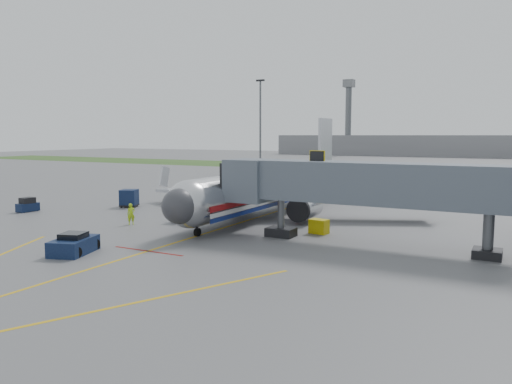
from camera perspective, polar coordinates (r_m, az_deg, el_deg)
The scene contains 16 objects.
ground at distance 38.87m, azimuth -8.41°, elevation -5.50°, with size 400.00×400.00×0.00m, color #565659.
grass_strip at distance 122.86m, azimuth 17.47°, elevation 2.47°, with size 300.00×25.00×0.01m, color #2D4C1E.
apron_markings at distance 33.38m, azimuth -16.06°, elevation -7.69°, with size 21.52×50.00×0.01m.
airliner at distance 51.35m, azimuth 1.73°, elevation 0.48°, with size 32.10×35.67×10.25m.
jet_bridge at distance 37.00m, azimuth 12.55°, elevation 0.81°, with size 25.30×4.00×6.90m.
light_mast_left at distance 113.51m, azimuth 0.49°, elevation 7.90°, with size 2.00×0.44×20.40m.
distant_terminal at distance 203.17m, azimuth 18.98°, elevation 5.03°, with size 120.00×14.00×8.00m, color slate.
control_tower at distance 205.50m, azimuth 10.51°, elevation 9.01°, with size 4.00×4.00×30.00m.
pushback_tug at distance 36.40m, azimuth -20.11°, elevation -5.69°, with size 3.09×3.95×1.44m.
baggage_tug at distance 57.92m, azimuth -24.65°, elevation -1.40°, with size 1.25×2.21×1.50m.
baggage_cart_a at distance 51.54m, azimuth -2.10°, elevation -1.59°, with size 1.65×1.65×1.52m.
baggage_cart_b at distance 57.89m, azimuth -14.30°, elevation -0.68°, with size 2.39×2.39×1.96m.
baggage_cart_c at distance 46.98m, azimuth -8.62°, elevation -2.47°, with size 1.64×1.64×1.50m.
belt_loader at distance 51.95m, azimuth -7.25°, elevation -1.86°, with size 2.58×4.46×2.11m.
ground_power_cart at distance 41.36m, azimuth 7.20°, elevation -3.94°, with size 1.62×1.21×1.18m.
ramp_worker at distance 46.41m, azimuth -14.08°, elevation -2.46°, with size 0.70×0.46×1.93m, color #A8D719.
Camera 1 is at (22.75, -30.47, 8.06)m, focal length 35.00 mm.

